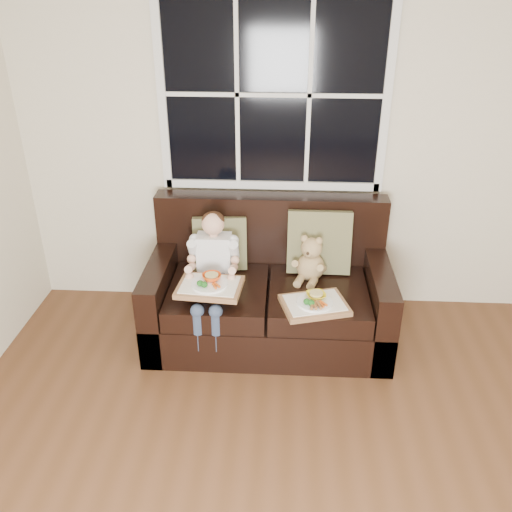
# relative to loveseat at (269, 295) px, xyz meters

# --- Properties ---
(room_walls) EXTENTS (4.52, 5.02, 2.71)m
(room_walls) POSITION_rel_loveseat_xyz_m (0.38, -2.02, 1.28)
(room_walls) COLOR beige
(room_walls) RESTS_ON ground
(window_back) EXTENTS (1.62, 0.04, 1.37)m
(window_back) POSITION_rel_loveseat_xyz_m (-0.00, 0.46, 1.34)
(window_back) COLOR black
(window_back) RESTS_ON room_walls
(loveseat) EXTENTS (1.70, 0.92, 0.96)m
(loveseat) POSITION_rel_loveseat_xyz_m (0.00, 0.00, 0.00)
(loveseat) COLOR black
(loveseat) RESTS_ON ground
(pillow_left) EXTENTS (0.41, 0.22, 0.40)m
(pillow_left) POSITION_rel_loveseat_xyz_m (-0.37, 0.15, 0.33)
(pillow_left) COLOR olive
(pillow_left) RESTS_ON loveseat
(pillow_right) EXTENTS (0.46, 0.21, 0.47)m
(pillow_right) POSITION_rel_loveseat_xyz_m (0.35, 0.15, 0.37)
(pillow_right) COLOR olive
(pillow_right) RESTS_ON loveseat
(child) EXTENTS (0.35, 0.58, 0.78)m
(child) POSITION_rel_loveseat_xyz_m (-0.38, -0.12, 0.32)
(child) COLOR white
(child) RESTS_ON loveseat
(teddy_bear) EXTENTS (0.24, 0.29, 0.35)m
(teddy_bear) POSITION_rel_loveseat_xyz_m (0.29, 0.01, 0.28)
(teddy_bear) COLOR tan
(teddy_bear) RESTS_ON loveseat
(tray_left) EXTENTS (0.44, 0.35, 0.10)m
(tray_left) POSITION_rel_loveseat_xyz_m (-0.38, -0.34, 0.27)
(tray_left) COLOR #9C7346
(tray_left) RESTS_ON child
(tray_right) EXTENTS (0.49, 0.42, 0.09)m
(tray_right) POSITION_rel_loveseat_xyz_m (0.31, -0.37, 0.17)
(tray_right) COLOR #9C7346
(tray_right) RESTS_ON loveseat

